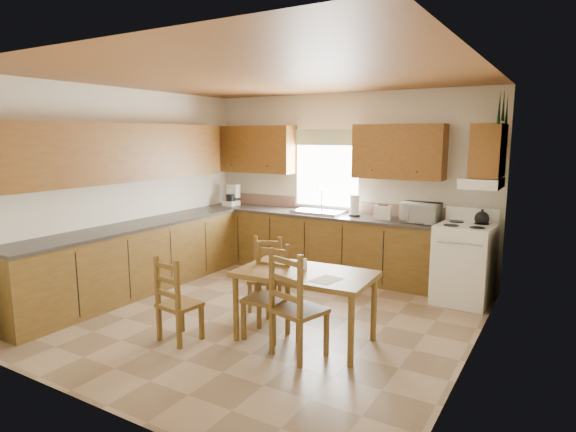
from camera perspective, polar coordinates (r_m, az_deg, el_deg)
The scene contains 35 objects.
floor at distance 5.72m, azimuth -2.89°, elevation -11.74°, with size 4.50×4.50×0.00m, color #8D7556.
ceiling at distance 5.37m, azimuth -3.14°, elevation 16.21°, with size 4.50×4.50×0.00m, color brown.
wall_left at distance 6.89m, azimuth -18.79°, elevation 2.97°, with size 4.50×4.50×0.00m, color silver.
wall_right at distance 4.55m, azimuth 21.28°, elevation -0.27°, with size 4.50×4.50×0.00m, color silver.
wall_back at distance 7.35m, azimuth 6.82°, elevation 3.78°, with size 4.50×4.50×0.00m, color silver.
wall_front at distance 3.76m, azimuth -22.49°, elevation -2.28°, with size 4.50×4.50×0.00m, color silver.
lower_cab_back at distance 7.39m, azimuth 3.07°, elevation -3.29°, with size 3.75×0.60×0.88m, color brown.
lower_cab_left at distance 6.72m, azimuth -17.68°, elevation -5.01°, with size 0.60×3.60×0.88m, color brown.
counter_back at distance 7.30m, azimuth 3.10°, elevation 0.24°, with size 3.75×0.63×0.04m, color #39342F.
counter_left at distance 6.63m, azimuth -17.88°, elevation -1.15°, with size 0.63×3.60×0.04m, color #39342F.
backsplash at distance 7.54m, azimuth 4.14°, elevation 1.36°, with size 3.75×0.01×0.18m, color #896654.
upper_cab_back_left at distance 7.93m, azimuth -3.96°, elevation 7.90°, with size 1.41×0.33×0.75m, color brown.
upper_cab_back_right at distance 6.85m, azimuth 12.99°, elevation 7.44°, with size 1.25×0.33×0.75m, color brown.
upper_cab_left at distance 6.63m, azimuth -19.08°, elevation 7.11°, with size 0.33×3.60×0.75m, color brown.
upper_cab_stove at distance 6.15m, azimuth 22.65°, elevation 7.17°, with size 0.33×0.62×0.62m, color brown.
range_hood at distance 6.18m, azimuth 21.97°, elevation 3.69°, with size 0.44×0.62×0.12m, color silver.
window_frame at distance 7.43m, azimuth 4.63°, elevation 5.43°, with size 1.13×0.02×1.18m, color silver.
window_pane at distance 7.43m, azimuth 4.62°, elevation 5.43°, with size 1.05×0.01×1.10m, color white.
window_valance at distance 7.38m, azimuth 4.58°, elevation 9.29°, with size 1.19×0.01×0.24m, color #507942.
sink_basin at distance 7.26m, azimuth 3.63°, elevation 0.50°, with size 0.75×0.45×0.04m, color silver.
pine_decal_a at distance 5.82m, azimuth 23.78°, elevation 11.75°, with size 0.22×0.22×0.36m, color #17381F.
pine_decal_b at distance 6.14m, azimuth 24.19°, elevation 11.94°, with size 0.22×0.22×0.36m, color #17381F.
pine_decal_c at distance 6.45m, azimuth 24.52°, elevation 11.40°, with size 0.22×0.22×0.36m, color #17381F.
stove at distance 6.42m, azimuth 20.14°, elevation -5.41°, with size 0.65×0.67×0.97m, color silver.
coffeemaker at distance 8.08m, azimuth -6.75°, elevation 2.33°, with size 0.18×0.22×0.31m, color silver.
paper_towel at distance 7.04m, azimuth 7.89°, elevation 1.25°, with size 0.13×0.13×0.31m, color white.
toaster at distance 6.84m, azimuth 11.17°, elevation 0.43°, with size 0.23×0.15×0.19m, color silver.
microwave at distance 6.67m, azimuth 15.45°, elevation 0.39°, with size 0.45×0.33×0.27m, color silver.
dining_table at distance 4.96m, azimuth 2.02°, elevation -10.64°, with size 1.36×0.78×0.73m, color brown.
chair_near_left at distance 5.06m, azimuth -12.73°, elevation -9.53°, with size 0.37×0.35×0.88m, color brown.
chair_near_right at distance 4.59m, azimuth 1.34°, elevation -10.26°, with size 0.44×0.41×1.04m, color brown.
chair_far_left at distance 5.79m, azimuth -2.75°, elevation -6.98°, with size 0.36×0.34×0.86m, color brown.
chair_far_right at distance 5.01m, azimuth -2.65°, elevation -9.04°, with size 0.40×0.38×0.96m, color brown.
table_paper at distance 4.59m, azimuth 4.50°, elevation -7.54°, with size 0.21×0.28×0.00m, color white.
table_card at distance 4.91m, azimuth 1.83°, elevation -5.68°, with size 0.09×0.02×0.12m, color white.
Camera 1 is at (2.97, -4.43, 2.07)m, focal length 30.00 mm.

